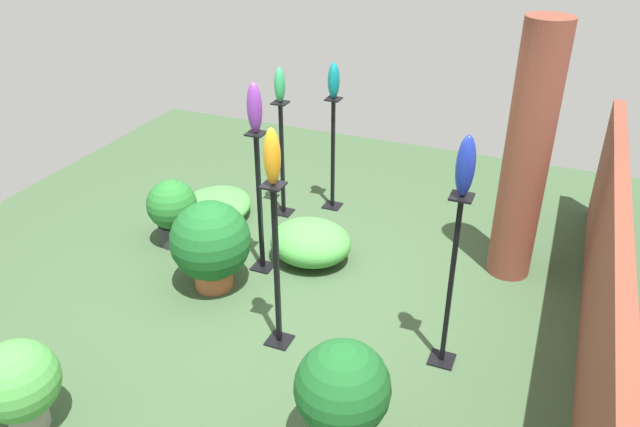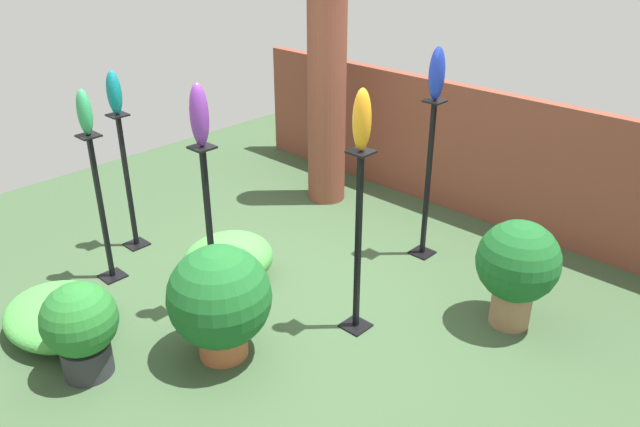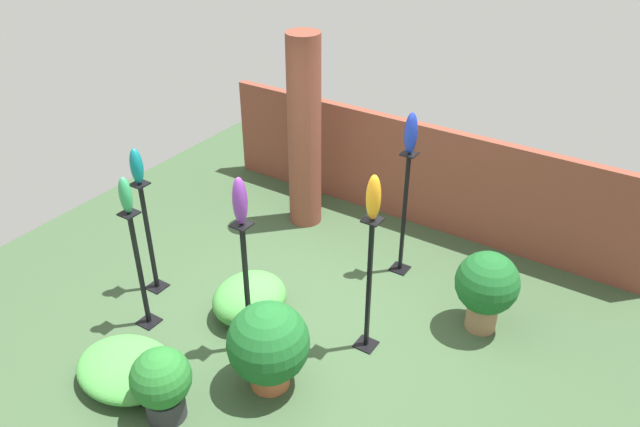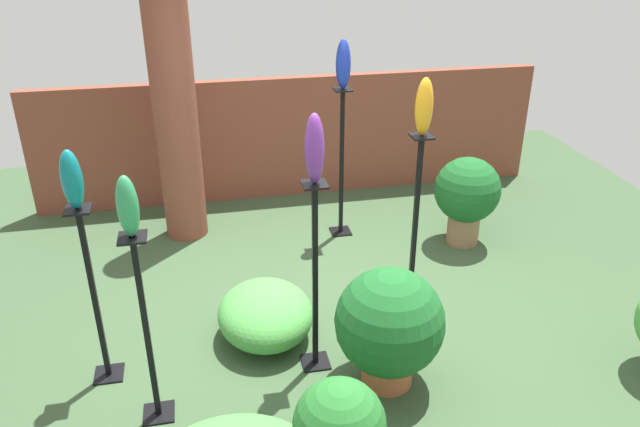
# 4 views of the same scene
# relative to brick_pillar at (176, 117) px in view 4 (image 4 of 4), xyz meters

# --- Properties ---
(ground_plane) EXTENTS (8.00, 8.00, 0.00)m
(ground_plane) POSITION_rel_brick_pillar_xyz_m (1.22, -1.77, -1.22)
(ground_plane) COLOR #385133
(brick_wall_back) EXTENTS (5.60, 0.12, 1.35)m
(brick_wall_back) POSITION_rel_brick_pillar_xyz_m (1.22, 0.75, -0.54)
(brick_wall_back) COLOR brown
(brick_wall_back) RESTS_ON ground
(brick_pillar) EXTENTS (0.41, 0.41, 2.44)m
(brick_pillar) POSITION_rel_brick_pillar_xyz_m (0.00, 0.00, 0.00)
(brick_pillar) COLOR brown
(brick_pillar) RESTS_ON ground
(pedestal_teal) EXTENTS (0.20, 0.20, 1.31)m
(pedestal_teal) POSITION_rel_brick_pillar_xyz_m (-0.58, -2.08, -0.61)
(pedestal_teal) COLOR black
(pedestal_teal) RESTS_ON ground
(pedestal_violet) EXTENTS (0.20, 0.20, 1.43)m
(pedestal_violet) POSITION_rel_brick_pillar_xyz_m (0.88, -2.25, -0.56)
(pedestal_violet) COLOR black
(pedestal_violet) RESTS_ON ground
(pedestal_amber) EXTENTS (0.20, 0.20, 1.46)m
(pedestal_amber) POSITION_rel_brick_pillar_xyz_m (1.82, -1.62, -0.54)
(pedestal_amber) COLOR black
(pedestal_amber) RESTS_ON ground
(pedestal_cobalt) EXTENTS (0.20, 0.20, 1.49)m
(pedestal_cobalt) POSITION_rel_brick_pillar_xyz_m (1.53, -0.31, -0.53)
(pedestal_cobalt) COLOR black
(pedestal_cobalt) RESTS_ON ground
(pedestal_jade) EXTENTS (0.20, 0.20, 1.32)m
(pedestal_jade) POSITION_rel_brick_pillar_xyz_m (-0.23, -2.54, -0.61)
(pedestal_jade) COLOR black
(pedestal_jade) RESTS_ON ground
(art_vase_teal) EXTENTS (0.13, 0.13, 0.39)m
(art_vase_teal) POSITION_rel_brick_pillar_xyz_m (-0.58, -2.08, 0.29)
(art_vase_teal) COLOR #0F727A
(art_vase_teal) RESTS_ON pedestal_teal
(art_vase_violet) EXTENTS (0.13, 0.14, 0.46)m
(art_vase_violet) POSITION_rel_brick_pillar_xyz_m (0.88, -2.25, 0.44)
(art_vase_violet) COLOR #6B2D8C
(art_vase_violet) RESTS_ON pedestal_violet
(art_vase_amber) EXTENTS (0.13, 0.12, 0.44)m
(art_vase_amber) POSITION_rel_brick_pillar_xyz_m (1.82, -1.62, 0.46)
(art_vase_amber) COLOR orange
(art_vase_amber) RESTS_ON pedestal_amber
(art_vase_cobalt) EXTENTS (0.14, 0.13, 0.45)m
(art_vase_cobalt) POSITION_rel_brick_pillar_xyz_m (1.53, -0.31, 0.49)
(art_vase_cobalt) COLOR #192D9E
(art_vase_cobalt) RESTS_ON pedestal_cobalt
(art_vase_jade) EXTENTS (0.12, 0.11, 0.37)m
(art_vase_jade) POSITION_rel_brick_pillar_xyz_m (-0.23, -2.54, 0.29)
(art_vase_jade) COLOR #2D9356
(art_vase_jade) RESTS_ON pedestal_jade
(potted_plant_near_pillar) EXTENTS (0.74, 0.74, 0.87)m
(potted_plant_near_pillar) POSITION_rel_brick_pillar_xyz_m (1.33, -2.53, -0.74)
(potted_plant_near_pillar) COLOR #B25B38
(potted_plant_near_pillar) RESTS_ON ground
(potted_plant_front_right) EXTENTS (0.63, 0.63, 0.88)m
(potted_plant_front_right) POSITION_rel_brick_pillar_xyz_m (2.66, -0.75, -0.70)
(potted_plant_front_right) COLOR #936B4C
(potted_plant_front_right) RESTS_ON ground
(foliage_bed_west) EXTENTS (0.72, 0.83, 0.41)m
(foliage_bed_west) POSITION_rel_brick_pillar_xyz_m (0.57, -1.87, -1.01)
(foliage_bed_west) COLOR #479942
(foliage_bed_west) RESTS_ON ground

